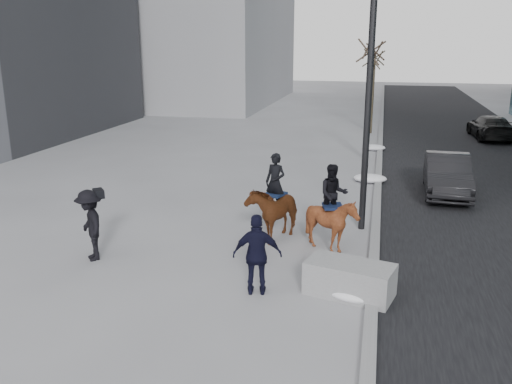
% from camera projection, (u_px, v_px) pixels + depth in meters
% --- Properties ---
extents(ground, '(120.00, 120.00, 0.00)m').
position_uv_depth(ground, '(245.00, 266.00, 12.91)').
color(ground, gray).
rests_on(ground, ground).
extents(road, '(8.00, 90.00, 0.01)m').
position_uv_depth(road, '(485.00, 180.00, 20.77)').
color(road, black).
rests_on(road, ground).
extents(curb, '(0.25, 90.00, 0.12)m').
position_uv_depth(curb, '(379.00, 173.00, 21.62)').
color(curb, gray).
rests_on(curb, ground).
extents(planter, '(1.96, 1.32, 0.72)m').
position_uv_depth(planter, '(350.00, 279.00, 11.35)').
color(planter, gray).
rests_on(planter, ground).
extents(car_near, '(1.59, 4.21, 1.37)m').
position_uv_depth(car_near, '(447.00, 175.00, 18.76)').
color(car_near, black).
rests_on(car_near, ground).
extents(car_far, '(2.01, 4.48, 1.27)m').
position_uv_depth(car_far, '(490.00, 127.00, 29.24)').
color(car_far, black).
rests_on(car_far, ground).
extents(tree_near, '(1.20, 1.20, 5.72)m').
position_uv_depth(tree_near, '(369.00, 95.00, 23.58)').
color(tree_near, '#32241E').
rests_on(tree_near, ground).
extents(tree_far, '(1.20, 1.20, 5.07)m').
position_uv_depth(tree_far, '(373.00, 88.00, 30.55)').
color(tree_far, '#3A3022').
rests_on(tree_far, ground).
extents(mounted_left, '(1.37, 1.95, 2.30)m').
position_uv_depth(mounted_left, '(274.00, 207.00, 14.57)').
color(mounted_left, '#4A270E').
rests_on(mounted_left, ground).
extents(mounted_right, '(1.46, 1.57, 2.22)m').
position_uv_depth(mounted_right, '(332.00, 217.00, 13.62)').
color(mounted_right, '#4C1E0F').
rests_on(mounted_right, ground).
extents(feeder, '(1.09, 0.95, 1.75)m').
position_uv_depth(feeder, '(257.00, 255.00, 11.29)').
color(feeder, black).
rests_on(feeder, ground).
extents(camera_crew, '(1.23, 1.29, 1.75)m').
position_uv_depth(camera_crew, '(90.00, 225.00, 13.07)').
color(camera_crew, black).
rests_on(camera_crew, ground).
extents(lamppost, '(0.25, 2.99, 9.09)m').
position_uv_depth(lamppost, '(372.00, 48.00, 14.35)').
color(lamppost, black).
rests_on(lamppost, ground).
extents(snow_piles, '(1.24, 16.81, 0.31)m').
position_uv_depth(snow_piles, '(369.00, 189.00, 18.96)').
color(snow_piles, white).
rests_on(snow_piles, ground).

